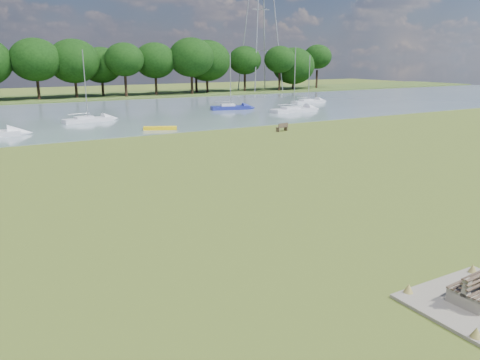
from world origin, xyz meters
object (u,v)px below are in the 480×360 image
kayak (160,128)px  sailboat_0 (230,106)px  bench_pair (480,288)px  riverbank_bench (282,127)px  sailboat_1 (308,101)px  sailboat_2 (87,118)px  sailboat_6 (293,109)px

kayak → sailboat_0: size_ratio=0.43×
kayak → sailboat_0: 20.94m
bench_pair → riverbank_bench: bearing=61.0°
bench_pair → kayak: bench_pair is taller
riverbank_bench → sailboat_0: (5.21, 20.71, 0.11)m
bench_pair → sailboat_1: sailboat_1 is taller
sailboat_0 → sailboat_2: size_ratio=0.98×
riverbank_bench → sailboat_6: bearing=37.2°
bench_pair → riverbank_bench: size_ratio=1.34×
bench_pair → sailboat_6: (26.06, 45.31, -0.01)m
sailboat_2 → sailboat_6: sailboat_6 is taller
bench_pair → sailboat_0: sailboat_0 is taller
riverbank_bench → sailboat_1: bearing=34.3°
sailboat_2 → kayak: bearing=-71.5°
bench_pair → sailboat_2: size_ratio=0.24×
kayak → sailboat_1: size_ratio=0.45×
sailboat_0 → sailboat_2: (-21.03, -3.62, -0.06)m
sailboat_2 → sailboat_6: (27.19, -3.43, 0.02)m
riverbank_bench → sailboat_1: sailboat_1 is taller
sailboat_2 → sailboat_1: bearing=0.3°
bench_pair → kayak: (4.08, 38.65, -0.29)m
sailboat_1 → sailboat_6: (-9.80, -9.33, 0.04)m
sailboat_6 → kayak: bearing=-164.2°
sailboat_0 → sailboat_6: size_ratio=0.91×
bench_pair → riverbank_bench: bench_pair is taller
sailboat_0 → sailboat_6: bearing=-36.3°
sailboat_1 → riverbank_bench: bearing=-136.0°
kayak → sailboat_6: size_ratio=0.39×
sailboat_1 → sailboat_2: size_ratio=0.94×
sailboat_1 → sailboat_2: 37.45m
riverbank_bench → sailboat_2: bearing=119.8°
sailboat_1 → sailboat_2: sailboat_2 is taller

